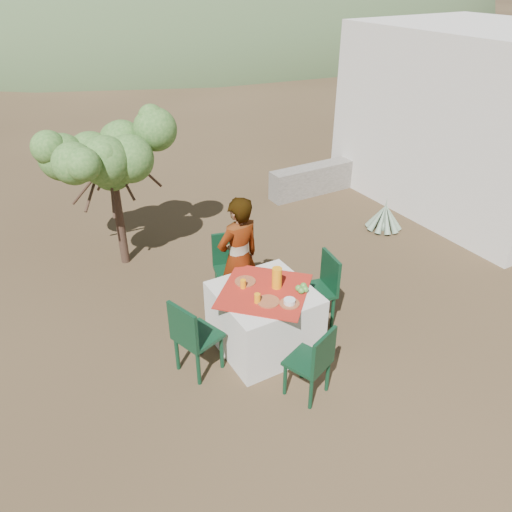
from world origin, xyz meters
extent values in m
plane|color=#342818|center=(0.00, 0.00, 0.00)|extent=(160.00, 160.00, 0.00)
cube|color=white|center=(0.10, 0.04, 0.38)|extent=(1.02, 1.02, 0.75)
cube|color=#AD2419|center=(0.10, 0.04, 0.76)|extent=(1.30, 1.30, 0.01)
cylinder|color=black|center=(-0.03, 0.87, 0.23)|extent=(0.04, 0.04, 0.46)
cylinder|color=black|center=(0.31, 0.78, 0.23)|extent=(0.04, 0.04, 0.46)
cylinder|color=black|center=(0.06, 1.20, 0.23)|extent=(0.04, 0.04, 0.46)
cylinder|color=black|center=(0.40, 1.12, 0.23)|extent=(0.04, 0.04, 0.46)
cube|color=black|center=(0.19, 0.99, 0.46)|extent=(0.52, 0.52, 0.04)
cube|color=black|center=(0.23, 1.18, 0.70)|extent=(0.42, 0.15, 0.45)
cylinder|color=black|center=(0.18, -0.63, 0.21)|extent=(0.04, 0.04, 0.42)
cylinder|color=black|center=(-0.12, -0.74, 0.21)|extent=(0.04, 0.04, 0.42)
cylinder|color=black|center=(0.29, -0.92, 0.21)|extent=(0.04, 0.04, 0.42)
cylinder|color=black|center=(0.00, -1.03, 0.21)|extent=(0.04, 0.04, 0.42)
cube|color=black|center=(0.09, -0.83, 0.42)|extent=(0.50, 0.50, 0.04)
cube|color=black|center=(0.15, -0.99, 0.64)|extent=(0.38, 0.18, 0.41)
cylinder|color=black|center=(-0.50, -0.06, 0.23)|extent=(0.04, 0.04, 0.45)
cylinder|color=black|center=(-0.61, 0.26, 0.23)|extent=(0.04, 0.04, 0.45)
cylinder|color=black|center=(-0.83, -0.17, 0.23)|extent=(0.04, 0.04, 0.45)
cylinder|color=black|center=(-0.93, 0.15, 0.23)|extent=(0.04, 0.04, 0.45)
cube|color=black|center=(-0.72, 0.05, 0.45)|extent=(0.53, 0.53, 0.04)
cube|color=black|center=(-0.90, -0.01, 0.69)|extent=(0.17, 0.41, 0.44)
cylinder|color=black|center=(0.71, 0.30, 0.23)|extent=(0.04, 0.04, 0.45)
cylinder|color=black|center=(0.65, -0.04, 0.23)|extent=(0.04, 0.04, 0.45)
cylinder|color=black|center=(1.05, 0.24, 0.23)|extent=(0.04, 0.04, 0.45)
cylinder|color=black|center=(0.99, -0.09, 0.23)|extent=(0.04, 0.04, 0.45)
cube|color=black|center=(0.85, 0.10, 0.45)|extent=(0.49, 0.49, 0.04)
cube|color=black|center=(1.04, 0.07, 0.69)|extent=(0.11, 0.42, 0.44)
imported|color=#8C6651|center=(0.14, 0.72, 0.80)|extent=(0.63, 0.46, 1.60)
cylinder|color=#422C21|center=(-0.74, 2.69, 0.73)|extent=(0.13, 0.13, 1.46)
sphere|color=#2A5820|center=(-0.74, 2.69, 1.46)|extent=(0.63, 0.63, 0.63)
sphere|color=#2A5820|center=(-0.17, 2.69, 1.62)|extent=(0.58, 0.58, 0.58)
sphere|color=#2A5820|center=(-1.26, 2.80, 1.56)|extent=(0.54, 0.54, 0.54)
sphere|color=#2A5820|center=(-0.63, 3.27, 1.67)|extent=(0.56, 0.56, 0.56)
sphere|color=#2A5820|center=(-0.69, 2.17, 1.51)|extent=(0.50, 0.50, 0.50)
sphere|color=gray|center=(3.34, 1.56, 0.04)|extent=(0.20, 0.20, 0.20)
cone|color=gray|center=(3.34, 1.56, 0.29)|extent=(0.11, 0.11, 0.57)
cone|color=gray|center=(3.47, 1.55, 0.23)|extent=(0.35, 0.15, 0.48)
cone|color=gray|center=(3.46, 1.62, 0.23)|extent=(0.33, 0.23, 0.49)
cone|color=gray|center=(3.40, 1.68, 0.23)|extent=(0.22, 0.33, 0.49)
cone|color=gray|center=(3.32, 1.69, 0.23)|extent=(0.15, 0.35, 0.48)
cone|color=gray|center=(3.25, 1.65, 0.23)|extent=(0.29, 0.28, 0.50)
cone|color=gray|center=(3.21, 1.58, 0.23)|extent=(0.35, 0.15, 0.48)
cone|color=gray|center=(3.23, 1.51, 0.23)|extent=(0.33, 0.23, 0.49)
cone|color=gray|center=(3.28, 1.45, 0.23)|extent=(0.22, 0.33, 0.49)
cone|color=gray|center=(3.36, 1.44, 0.23)|extent=(0.15, 0.35, 0.48)
cone|color=gray|center=(3.43, 1.47, 0.23)|extent=(0.29, 0.28, 0.50)
cube|color=silver|center=(5.60, 1.80, 1.50)|extent=(3.20, 4.20, 3.00)
cube|color=gray|center=(3.60, 3.40, 0.28)|extent=(2.60, 0.35, 0.55)
ellipsoid|color=#344D2B|center=(12.00, 36.00, 0.00)|extent=(48.00, 48.00, 20.00)
ellipsoid|color=gray|center=(28.00, 46.00, 0.00)|extent=(36.00, 36.00, 14.00)
cylinder|color=brown|center=(0.00, 0.29, 0.77)|extent=(0.24, 0.24, 0.01)
cylinder|color=brown|center=(0.02, -0.17, 0.77)|extent=(0.24, 0.24, 0.01)
cylinder|color=orange|center=(-0.08, 0.20, 0.81)|extent=(0.06, 0.06, 0.10)
cylinder|color=orange|center=(-0.08, -0.11, 0.82)|extent=(0.07, 0.07, 0.11)
cylinder|color=orange|center=(0.25, 0.03, 0.89)|extent=(0.11, 0.11, 0.25)
cylinder|color=brown|center=(0.20, -0.31, 0.77)|extent=(0.22, 0.22, 0.01)
cylinder|color=silver|center=(0.20, -0.31, 0.80)|extent=(0.13, 0.13, 0.05)
cylinder|color=orange|center=(0.35, 0.16, 0.81)|extent=(0.06, 0.06, 0.10)
cylinder|color=orange|center=(0.36, 0.21, 0.81)|extent=(0.07, 0.07, 0.10)
cube|color=silver|center=(0.30, 0.11, 0.80)|extent=(0.07, 0.05, 0.08)
sphere|color=#4C8F34|center=(0.42, -0.16, 0.80)|extent=(0.07, 0.07, 0.07)
sphere|color=#4C8F34|center=(0.49, -0.15, 0.80)|extent=(0.07, 0.07, 0.07)
sphere|color=#4C8F34|center=(0.47, -0.21, 0.80)|extent=(0.07, 0.07, 0.07)
sphere|color=#4C8F34|center=(0.42, -0.21, 0.80)|extent=(0.07, 0.07, 0.07)
camera|label=1|loc=(-2.25, -3.84, 3.88)|focal=35.00mm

